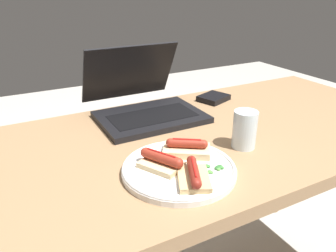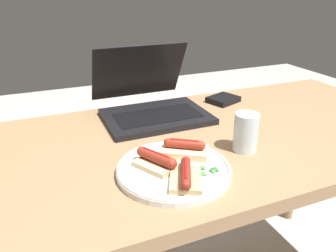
{
  "view_description": "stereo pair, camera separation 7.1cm",
  "coord_description": "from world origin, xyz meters",
  "px_view_note": "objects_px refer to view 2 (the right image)",
  "views": [
    {
      "loc": [
        -0.56,
        -0.71,
        1.11
      ],
      "look_at": [
        -0.19,
        -0.03,
        0.76
      ],
      "focal_mm": 35.0,
      "sensor_mm": 36.0,
      "label": 1
    },
    {
      "loc": [
        -0.49,
        -0.75,
        1.11
      ],
      "look_at": [
        -0.19,
        -0.03,
        0.76
      ],
      "focal_mm": 35.0,
      "sensor_mm": 36.0,
      "label": 2
    }
  ],
  "objects_px": {
    "external_drive": "(223,99)",
    "laptop": "(151,103)",
    "plate": "(174,169)",
    "drinking_glass": "(246,132)"
  },
  "relations": [
    {
      "from": "drinking_glass",
      "to": "external_drive",
      "type": "bearing_deg",
      "value": 66.8
    },
    {
      "from": "drinking_glass",
      "to": "external_drive",
      "type": "xyz_separation_m",
      "value": [
        0.15,
        0.34,
        -0.04
      ]
    },
    {
      "from": "laptop",
      "to": "drinking_glass",
      "type": "height_order",
      "value": "laptop"
    },
    {
      "from": "external_drive",
      "to": "laptop",
      "type": "bearing_deg",
      "value": 162.29
    },
    {
      "from": "laptop",
      "to": "plate",
      "type": "relative_size",
      "value": 1.29
    },
    {
      "from": "external_drive",
      "to": "drinking_glass",
      "type": "bearing_deg",
      "value": -132.88
    },
    {
      "from": "drinking_glass",
      "to": "external_drive",
      "type": "height_order",
      "value": "drinking_glass"
    },
    {
      "from": "external_drive",
      "to": "plate",
      "type": "bearing_deg",
      "value": -153.72
    },
    {
      "from": "laptop",
      "to": "external_drive",
      "type": "relative_size",
      "value": 2.68
    },
    {
      "from": "plate",
      "to": "external_drive",
      "type": "bearing_deg",
      "value": 45.95
    }
  ]
}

